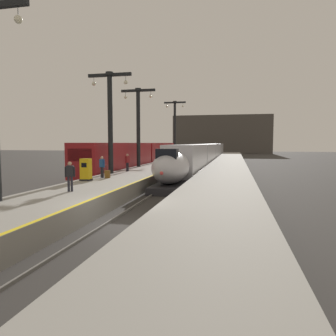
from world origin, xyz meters
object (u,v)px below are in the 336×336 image
(station_column_far, at_px, (138,120))
(station_column_distant, at_px, (175,124))
(regional_train_adjacent, at_px, (142,155))
(passenger_mid_platform, at_px, (127,161))
(passenger_far_waiting, at_px, (70,174))
(passenger_near_edge, at_px, (102,165))
(ticket_machine_yellow, at_px, (86,170))
(highspeed_train_main, at_px, (208,153))
(station_column_mid, at_px, (110,113))
(rolling_suitcase, at_px, (107,174))

(station_column_far, xyz_separation_m, station_column_distant, (0.00, 21.92, 0.75))
(regional_train_adjacent, bearing_deg, station_column_distant, 80.76)
(passenger_mid_platform, xyz_separation_m, passenger_far_waiting, (1.10, -12.55, 0.00))
(station_column_far, xyz_separation_m, passenger_near_edge, (0.71, -11.63, -4.40))
(station_column_far, relative_size, ticket_machine_yellow, 5.58)
(ticket_machine_yellow, bearing_deg, highspeed_train_main, 81.52)
(station_column_mid, bearing_deg, passenger_mid_platform, 71.37)
(station_column_mid, bearing_deg, passenger_near_edge, -78.39)
(highspeed_train_main, height_order, ticket_machine_yellow, highspeed_train_main)
(passenger_mid_platform, bearing_deg, ticket_machine_yellow, -93.04)
(station_column_distant, distance_m, rolling_suitcase, 34.15)
(station_column_distant, distance_m, ticket_machine_yellow, 35.95)
(station_column_mid, bearing_deg, passenger_far_waiting, -79.74)
(passenger_near_edge, height_order, passenger_mid_platform, same)
(passenger_mid_platform, distance_m, ticket_machine_yellow, 7.72)
(station_column_mid, relative_size, station_column_distant, 0.86)
(highspeed_train_main, bearing_deg, passenger_far_waiting, -95.48)
(passenger_near_edge, height_order, passenger_far_waiting, same)
(station_column_mid, bearing_deg, highspeed_train_main, 79.48)
(passenger_near_edge, bearing_deg, regional_train_adjacent, 98.27)
(passenger_far_waiting, height_order, rolling_suitcase, passenger_far_waiting)
(station_column_far, height_order, passenger_far_waiting, station_column_far)
(highspeed_train_main, height_order, passenger_near_edge, highspeed_train_main)
(station_column_far, bearing_deg, passenger_near_edge, -86.50)
(regional_train_adjacent, bearing_deg, passenger_far_waiting, -81.40)
(station_column_far, bearing_deg, station_column_distant, 90.00)
(regional_train_adjacent, relative_size, station_column_mid, 4.09)
(station_column_mid, height_order, passenger_far_waiting, station_column_mid)
(rolling_suitcase, bearing_deg, passenger_far_waiting, -84.23)
(passenger_mid_platform, distance_m, rolling_suitcase, 5.84)
(station_column_mid, xyz_separation_m, passenger_mid_platform, (0.76, 2.25, -4.41))
(ticket_machine_yellow, bearing_deg, passenger_far_waiting, -72.67)
(regional_train_adjacent, xyz_separation_m, passenger_far_waiting, (4.06, -26.86, -0.09))
(station_column_far, relative_size, station_column_distant, 0.86)
(passenger_far_waiting, xyz_separation_m, ticket_machine_yellow, (-1.51, 4.85, -0.25))
(regional_train_adjacent, height_order, passenger_near_edge, regional_train_adjacent)
(station_column_distant, height_order, passenger_far_waiting, station_column_distant)
(highspeed_train_main, xyz_separation_m, passenger_mid_platform, (-5.14, -29.53, 0.07))
(regional_train_adjacent, height_order, station_column_mid, station_column_mid)
(station_column_distant, relative_size, passenger_far_waiting, 6.13)
(regional_train_adjacent, xyz_separation_m, station_column_far, (2.20, -8.40, 4.31))
(station_column_distant, bearing_deg, highspeed_train_main, 16.01)
(passenger_near_edge, bearing_deg, station_column_distant, 91.21)
(ticket_machine_yellow, bearing_deg, station_column_mid, 93.68)
(station_column_far, distance_m, ticket_machine_yellow, 14.39)
(highspeed_train_main, bearing_deg, station_column_mid, -100.52)
(station_column_mid, distance_m, station_column_distant, 30.10)
(station_column_distant, height_order, passenger_near_edge, station_column_distant)
(regional_train_adjacent, bearing_deg, station_column_far, -75.32)
(highspeed_train_main, distance_m, passenger_far_waiting, 42.27)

